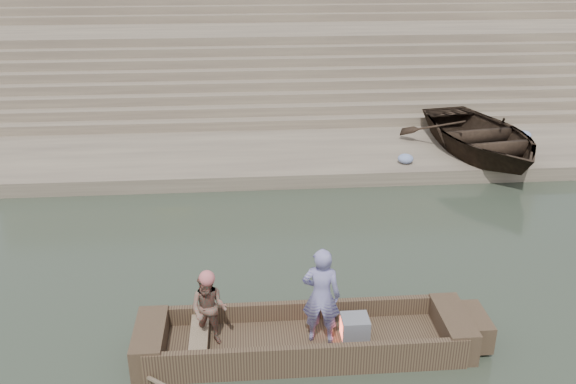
{
  "coord_description": "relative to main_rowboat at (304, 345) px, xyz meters",
  "views": [
    {
      "loc": [
        -1.85,
        -9.23,
        6.69
      ],
      "look_at": [
        -0.92,
        2.68,
        1.4
      ],
      "focal_mm": 38.37,
      "sensor_mm": 36.0,
      "label": 1
    }
  ],
  "objects": [
    {
      "name": "rowboat_trim",
      "position": [
        0.21,
        -0.01,
        0.2
      ],
      "size": [
        6.04,
        2.63,
        1.97
      ],
      "color": "brown",
      "rests_on": "ground"
    },
    {
      "name": "lower_landing",
      "position": [
        0.92,
        8.82,
        0.09
      ],
      "size": [
        32.0,
        4.0,
        0.4
      ],
      "primitive_type": "cube",
      "color": "gray",
      "rests_on": "ground"
    },
    {
      "name": "ghat_steps",
      "position": [
        0.92,
        18.01,
        1.69
      ],
      "size": [
        32.0,
        11.0,
        5.2
      ],
      "color": "gray",
      "rests_on": "ground"
    },
    {
      "name": "television",
      "position": [
        0.84,
        0.0,
        0.31
      ],
      "size": [
        0.46,
        0.42,
        0.4
      ],
      "color": "slate",
      "rests_on": "main_rowboat"
    },
    {
      "name": "cloth_bundles",
      "position": [
        5.76,
        8.4,
        0.42
      ],
      "size": [
        4.68,
        2.21,
        0.26
      ],
      "color": "#3F5999",
      "rests_on": "lower_landing"
    },
    {
      "name": "mid_landing",
      "position": [
        0.92,
        16.32,
        1.29
      ],
      "size": [
        32.0,
        3.0,
        2.8
      ],
      "primitive_type": "cube",
      "color": "gray",
      "rests_on": "ground"
    },
    {
      "name": "upper_landing",
      "position": [
        0.92,
        23.32,
        2.49
      ],
      "size": [
        32.0,
        3.0,
        5.2
      ],
      "primitive_type": "cube",
      "color": "gray",
      "rests_on": "ground"
    },
    {
      "name": "ground",
      "position": [
        0.92,
        0.82,
        -0.11
      ],
      "size": [
        120.0,
        120.0,
        0.0
      ],
      "primitive_type": "plane",
      "color": "#2A3527",
      "rests_on": "ground"
    },
    {
      "name": "main_rowboat",
      "position": [
        0.0,
        0.0,
        0.0
      ],
      "size": [
        5.0,
        1.3,
        0.22
      ],
      "primitive_type": "cube",
      "color": "brown",
      "rests_on": "ground"
    },
    {
      "name": "rowing_man",
      "position": [
        -1.57,
        0.07,
        0.76
      ],
      "size": [
        0.73,
        0.63,
        1.3
      ],
      "primitive_type": "imported",
      "rotation": [
        0.0,
        0.0,
        -0.24
      ],
      "color": "#256F56",
      "rests_on": "main_rowboat"
    },
    {
      "name": "beached_rowboat",
      "position": [
        6.03,
        8.17,
        0.82
      ],
      "size": [
        4.41,
        5.64,
        1.07
      ],
      "primitive_type": "imported",
      "rotation": [
        0.0,
        0.0,
        0.15
      ],
      "color": "#2D2116",
      "rests_on": "lower_landing"
    },
    {
      "name": "standing_man",
      "position": [
        0.27,
        -0.01,
        0.98
      ],
      "size": [
        0.71,
        0.54,
        1.73
      ],
      "primitive_type": "imported",
      "rotation": [
        0.0,
        0.0,
        2.92
      ],
      "color": "navy",
      "rests_on": "main_rowboat"
    }
  ]
}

